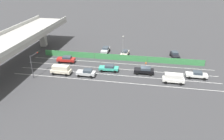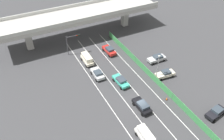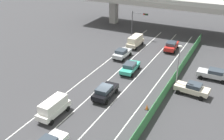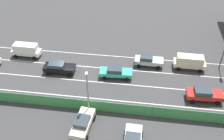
{
  "view_description": "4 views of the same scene",
  "coord_description": "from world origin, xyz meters",
  "px_view_note": "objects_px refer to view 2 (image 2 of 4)",
  "views": [
    {
      "loc": [
        -46.4,
        -1.92,
        22.9
      ],
      "look_at": [
        -1.47,
        6.17,
        1.11
      ],
      "focal_mm": 35.15,
      "sensor_mm": 36.0,
      "label": 1
    },
    {
      "loc": [
        -19.58,
        -26.93,
        34.87
      ],
      "look_at": [
        -0.53,
        10.16,
        2.04
      ],
      "focal_mm": 38.24,
      "sensor_mm": 36.0,
      "label": 2
    },
    {
      "loc": [
        15.06,
        -28.68,
        19.03
      ],
      "look_at": [
        -1.64,
        4.5,
        1.16
      ],
      "focal_mm": 44.45,
      "sensor_mm": 36.0,
      "label": 3
    },
    {
      "loc": [
        30.09,
        10.83,
        24.26
      ],
      "look_at": [
        0.62,
        6.75,
        1.54
      ],
      "focal_mm": 42.8,
      "sensor_mm": 36.0,
      "label": 4
    }
  ],
  "objects_px": {
    "parked_wagon_silver": "(157,58)",
    "traffic_cone": "(167,99)",
    "parked_sedan_dark": "(216,112)",
    "car_sedan_silver": "(98,74)",
    "traffic_light": "(71,41)",
    "car_van_white": "(146,136)",
    "car_sedan_black": "(142,106)",
    "street_lamp": "(158,65)",
    "car_sedan_red": "(109,50)",
    "car_van_cream": "(87,59)",
    "car_taxi_teal": "(121,81)",
    "parked_sedan_cream": "(165,74)"
  },
  "relations": [
    {
      "from": "car_van_cream",
      "to": "parked_sedan_cream",
      "type": "bearing_deg",
      "value": -44.08
    },
    {
      "from": "car_sedan_red",
      "to": "car_sedan_silver",
      "type": "relative_size",
      "value": 1.09
    },
    {
      "from": "parked_sedan_cream",
      "to": "street_lamp",
      "type": "relative_size",
      "value": 0.71
    },
    {
      "from": "car_sedan_black",
      "to": "parked_sedan_cream",
      "type": "bearing_deg",
      "value": 30.41
    },
    {
      "from": "car_sedan_red",
      "to": "traffic_light",
      "type": "xyz_separation_m",
      "value": [
        -8.48,
        4.03,
        2.91
      ]
    },
    {
      "from": "parked_sedan_cream",
      "to": "car_taxi_teal",
      "type": "bearing_deg",
      "value": 165.92
    },
    {
      "from": "street_lamp",
      "to": "car_sedan_red",
      "type": "bearing_deg",
      "value": 108.16
    },
    {
      "from": "traffic_light",
      "to": "street_lamp",
      "type": "height_order",
      "value": "street_lamp"
    },
    {
      "from": "car_van_white",
      "to": "car_sedan_silver",
      "type": "height_order",
      "value": "car_van_white"
    },
    {
      "from": "parked_sedan_dark",
      "to": "traffic_light",
      "type": "bearing_deg",
      "value": 117.74
    },
    {
      "from": "traffic_cone",
      "to": "parked_sedan_dark",
      "type": "bearing_deg",
      "value": -53.54
    },
    {
      "from": "car_sedan_black",
      "to": "traffic_cone",
      "type": "distance_m",
      "value": 5.91
    },
    {
      "from": "car_sedan_red",
      "to": "parked_sedan_dark",
      "type": "distance_m",
      "value": 29.28
    },
    {
      "from": "car_van_white",
      "to": "car_van_cream",
      "type": "xyz_separation_m",
      "value": [
        -0.21,
        25.38,
        0.0
      ]
    },
    {
      "from": "car_taxi_teal",
      "to": "traffic_light",
      "type": "distance_m",
      "value": 17.06
    },
    {
      "from": "car_van_cream",
      "to": "parked_sedan_cream",
      "type": "height_order",
      "value": "car_van_cream"
    },
    {
      "from": "car_sedan_silver",
      "to": "traffic_light",
      "type": "height_order",
      "value": "traffic_light"
    },
    {
      "from": "parked_wagon_silver",
      "to": "traffic_cone",
      "type": "distance_m",
      "value": 13.35
    },
    {
      "from": "parked_sedan_dark",
      "to": "street_lamp",
      "type": "bearing_deg",
      "value": 105.1
    },
    {
      "from": "parked_sedan_dark",
      "to": "parked_wagon_silver",
      "type": "relative_size",
      "value": 0.99
    },
    {
      "from": "car_sedan_black",
      "to": "traffic_light",
      "type": "height_order",
      "value": "traffic_light"
    },
    {
      "from": "car_van_white",
      "to": "traffic_cone",
      "type": "distance_m",
      "value": 11.17
    },
    {
      "from": "car_van_white",
      "to": "car_sedan_black",
      "type": "distance_m",
      "value": 7.21
    },
    {
      "from": "car_sedan_red",
      "to": "street_lamp",
      "type": "bearing_deg",
      "value": -71.84
    },
    {
      "from": "car_sedan_red",
      "to": "car_taxi_teal",
      "type": "height_order",
      "value": "car_sedan_red"
    },
    {
      "from": "car_van_white",
      "to": "car_sedan_silver",
      "type": "distance_m",
      "value": 19.3
    },
    {
      "from": "car_sedan_red",
      "to": "car_sedan_black",
      "type": "bearing_deg",
      "value": -98.59
    },
    {
      "from": "car_van_white",
      "to": "street_lamp",
      "type": "xyz_separation_m",
      "value": [
        11.13,
        12.46,
        2.79
      ]
    },
    {
      "from": "street_lamp",
      "to": "traffic_cone",
      "type": "bearing_deg",
      "value": -106.21
    },
    {
      "from": "parked_sedan_dark",
      "to": "traffic_light",
      "type": "relative_size",
      "value": 0.84
    },
    {
      "from": "street_lamp",
      "to": "car_van_white",
      "type": "bearing_deg",
      "value": -131.76
    },
    {
      "from": "car_van_white",
      "to": "parked_wagon_silver",
      "type": "bearing_deg",
      "value": 49.78
    },
    {
      "from": "parked_sedan_dark",
      "to": "street_lamp",
      "type": "distance_m",
      "value": 14.69
    },
    {
      "from": "parked_sedan_dark",
      "to": "traffic_cone",
      "type": "xyz_separation_m",
      "value": [
        -5.58,
        7.55,
        -0.57
      ]
    },
    {
      "from": "car_van_cream",
      "to": "parked_sedan_dark",
      "type": "distance_m",
      "value": 30.74
    },
    {
      "from": "street_lamp",
      "to": "car_sedan_silver",
      "type": "bearing_deg",
      "value": 148.81
    },
    {
      "from": "street_lamp",
      "to": "traffic_cone",
      "type": "height_order",
      "value": "street_lamp"
    },
    {
      "from": "car_taxi_teal",
      "to": "parked_sedan_cream",
      "type": "relative_size",
      "value": 1.03
    },
    {
      "from": "car_taxi_teal",
      "to": "parked_sedan_dark",
      "type": "xyz_separation_m",
      "value": [
        11.55,
        -16.14,
        0.04
      ]
    },
    {
      "from": "car_sedan_silver",
      "to": "street_lamp",
      "type": "xyz_separation_m",
      "value": [
        11.29,
        -6.84,
        3.11
      ]
    },
    {
      "from": "car_sedan_black",
      "to": "traffic_cone",
      "type": "bearing_deg",
      "value": -2.0
    },
    {
      "from": "car_sedan_black",
      "to": "traffic_cone",
      "type": "xyz_separation_m",
      "value": [
        5.88,
        -0.21,
        -0.58
      ]
    },
    {
      "from": "car_sedan_silver",
      "to": "parked_sedan_cream",
      "type": "height_order",
      "value": "parked_sedan_cream"
    },
    {
      "from": "parked_sedan_cream",
      "to": "traffic_light",
      "type": "height_order",
      "value": "traffic_light"
    },
    {
      "from": "car_van_cream",
      "to": "traffic_light",
      "type": "height_order",
      "value": "traffic_light"
    },
    {
      "from": "car_sedan_red",
      "to": "traffic_light",
      "type": "height_order",
      "value": "traffic_light"
    },
    {
      "from": "street_lamp",
      "to": "parked_sedan_dark",
      "type": "bearing_deg",
      "value": -74.9
    },
    {
      "from": "car_sedan_silver",
      "to": "traffic_light",
      "type": "distance_m",
      "value": 11.89
    },
    {
      "from": "parked_sedan_dark",
      "to": "street_lamp",
      "type": "xyz_separation_m",
      "value": [
        -3.74,
        13.87,
        3.1
      ]
    },
    {
      "from": "car_van_cream",
      "to": "traffic_cone",
      "type": "height_order",
      "value": "car_van_cream"
    }
  ]
}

